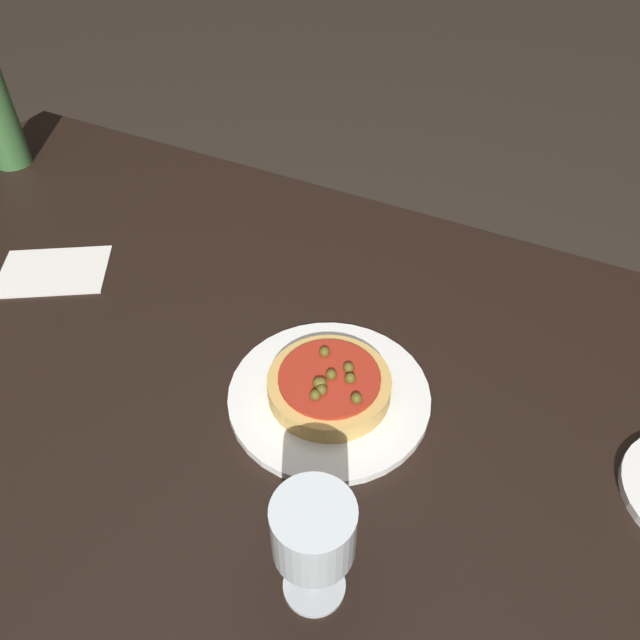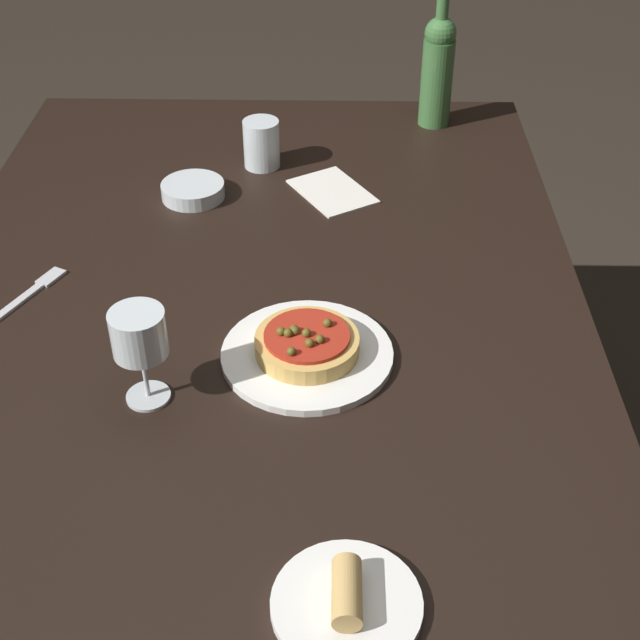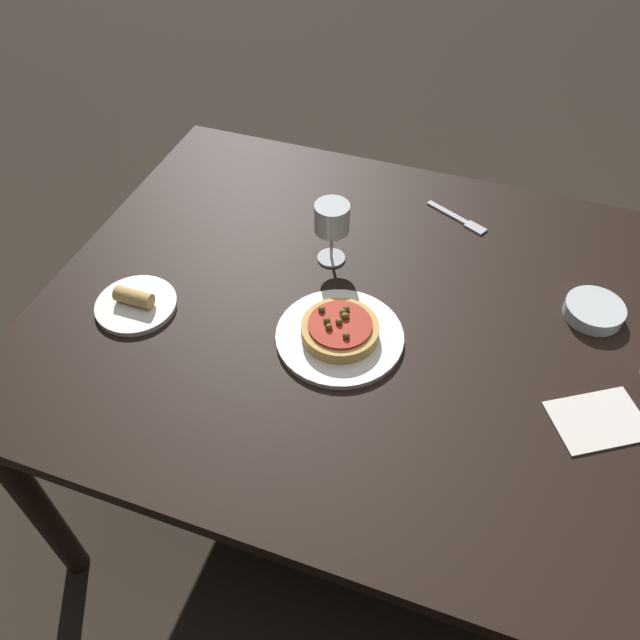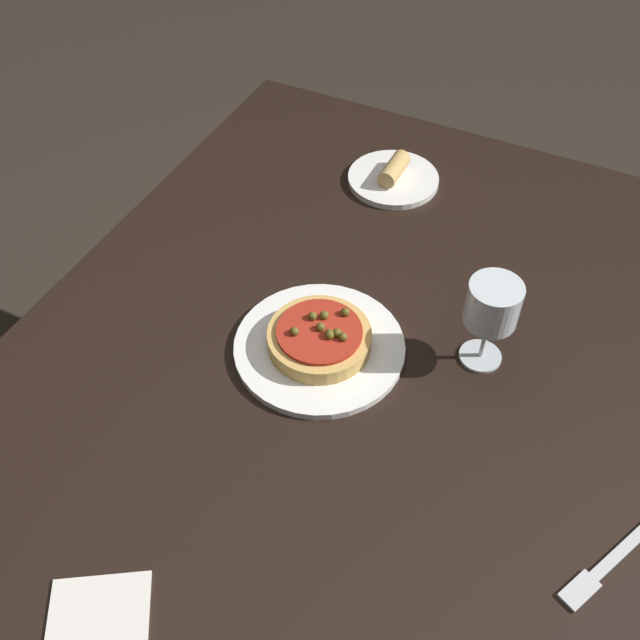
# 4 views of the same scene
# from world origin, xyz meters

# --- Properties ---
(ground_plane) EXTENTS (14.00, 14.00, 0.00)m
(ground_plane) POSITION_xyz_m (0.00, 0.00, 0.00)
(ground_plane) COLOR #2D261E
(dining_table) EXTENTS (1.58, 1.09, 0.72)m
(dining_table) POSITION_xyz_m (0.00, 0.00, 0.65)
(dining_table) COLOR black
(dining_table) RESTS_ON ground_plane
(dinner_plate) EXTENTS (0.26, 0.26, 0.01)m
(dinner_plate) POSITION_xyz_m (0.14, 0.10, 0.73)
(dinner_plate) COLOR white
(dinner_plate) RESTS_ON dining_table
(pizza) EXTENTS (0.16, 0.16, 0.04)m
(pizza) POSITION_xyz_m (0.14, 0.10, 0.75)
(pizza) COLOR tan
(pizza) RESTS_ON dinner_plate
(wine_glass) EXTENTS (0.08, 0.08, 0.15)m
(wine_glass) POSITION_xyz_m (0.23, -0.13, 0.83)
(wine_glass) COLOR silver
(wine_glass) RESTS_ON dining_table
(wine_bottle) EXTENTS (0.07, 0.07, 0.30)m
(wine_bottle) POSITION_xyz_m (-0.68, 0.35, 0.85)
(wine_bottle) COLOR #3D6B38
(wine_bottle) RESTS_ON dining_table
(water_cup) EXTENTS (0.07, 0.07, 0.10)m
(water_cup) POSITION_xyz_m (-0.47, -0.02, 0.77)
(water_cup) COLOR silver
(water_cup) RESTS_ON dining_table
(side_bowl) EXTENTS (0.12, 0.12, 0.03)m
(side_bowl) POSITION_xyz_m (-0.34, -0.14, 0.74)
(side_bowl) COLOR silver
(side_bowl) RESTS_ON dining_table
(fork) EXTENTS (0.16, 0.09, 0.00)m
(fork) POSITION_xyz_m (-0.02, -0.36, 0.72)
(fork) COLOR silver
(fork) RESTS_ON dining_table
(side_plate) EXTENTS (0.17, 0.17, 0.05)m
(side_plate) POSITION_xyz_m (0.57, 0.15, 0.73)
(side_plate) COLOR white
(side_plate) RESTS_ON dining_table
(paper_napkin) EXTENTS (0.20, 0.19, 0.00)m
(paper_napkin) POSITION_xyz_m (-0.36, 0.13, 0.72)
(paper_napkin) COLOR silver
(paper_napkin) RESTS_ON dining_table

